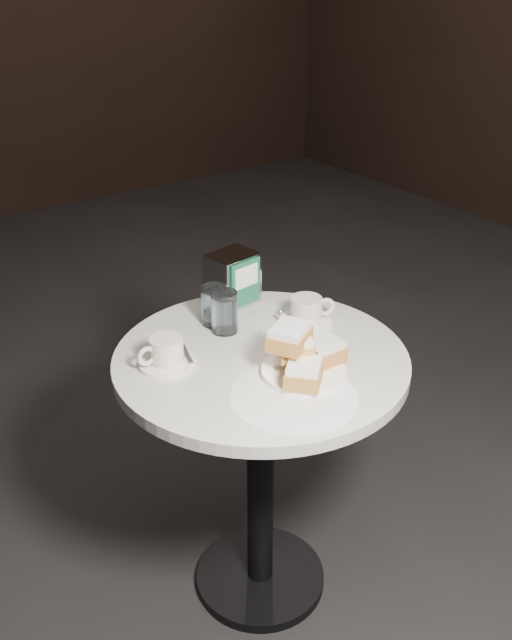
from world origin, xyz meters
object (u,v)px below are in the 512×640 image
at_px(cafe_table, 261,423).
at_px(coffee_cup_left, 166,354).
at_px(water_glass_right, 214,306).
at_px(napkin_dispenser, 233,279).
at_px(water_glass_left, 224,312).
at_px(beignet_plate, 303,357).
at_px(coffee_cup_right, 307,312).

bearing_deg(cafe_table, coffee_cup_left, 155.86).
xyz_separation_m(cafe_table, water_glass_right, (-0.00, 0.20, 0.25)).
bearing_deg(napkin_dispenser, water_glass_left, -140.30).
relative_size(beignet_plate, coffee_cup_left, 1.78).
bearing_deg(cafe_table, water_glass_right, 91.01).
bearing_deg(beignet_plate, coffee_cup_left, 136.70).
height_order(coffee_cup_right, water_glass_left, water_glass_left).
height_order(cafe_table, water_glass_left, water_glass_left).
bearing_deg(beignet_plate, napkin_dispenser, 79.32).
bearing_deg(beignet_plate, cafe_table, 101.42).
bearing_deg(water_glass_right, coffee_cup_left, -151.61).
distance_m(coffee_cup_right, napkin_dispenser, 0.22).
height_order(beignet_plate, water_glass_left, beignet_plate).
distance_m(coffee_cup_left, water_glass_right, 0.23).
bearing_deg(water_glass_left, coffee_cup_left, -163.55).
height_order(cafe_table, coffee_cup_left, coffee_cup_left).
bearing_deg(water_glass_left, cafe_table, -88.58).
relative_size(cafe_table, water_glass_left, 6.97).
relative_size(coffee_cup_left, coffee_cup_right, 0.80).
distance_m(coffee_cup_left, coffee_cup_right, 0.39).
xyz_separation_m(beignet_plate, coffee_cup_right, (0.16, 0.19, -0.02)).
xyz_separation_m(beignet_plate, coffee_cup_left, (-0.23, 0.21, -0.02)).
distance_m(water_glass_left, napkin_dispenser, 0.15).
height_order(coffee_cup_left, napkin_dispenser, napkin_dispenser).
xyz_separation_m(cafe_table, napkin_dispenser, (0.10, 0.26, 0.27)).
bearing_deg(cafe_table, napkin_dispenser, 69.61).
xyz_separation_m(water_glass_left, water_glass_right, (0.00, 0.05, -0.00)).
bearing_deg(water_glass_left, napkin_dispenser, 48.32).
bearing_deg(napkin_dispenser, cafe_table, -119.02).
height_order(coffee_cup_right, napkin_dispenser, napkin_dispenser).
bearing_deg(napkin_dispenser, water_glass_right, -155.83).
bearing_deg(coffee_cup_left, beignet_plate, -41.88).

